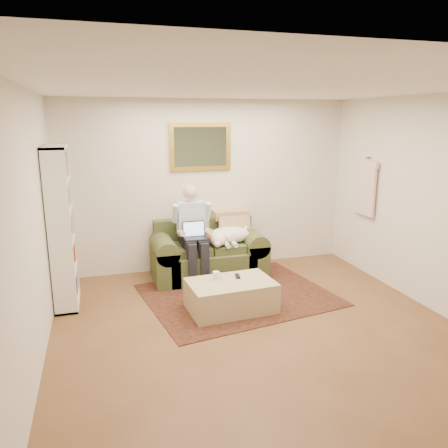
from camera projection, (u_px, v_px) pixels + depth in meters
name	position (u px, v px, depth m)	size (l,w,h in m)	color
room_shell	(256.00, 214.00, 4.73)	(4.51, 5.00, 2.61)	brown
rug	(238.00, 295.00, 5.86)	(2.36, 1.89, 0.01)	black
sofa	(208.00, 258.00, 6.52)	(1.65, 0.84, 0.99)	#424625
seated_man	(194.00, 235.00, 6.22)	(0.54, 0.78, 1.39)	#8CA7D8
laptop	(195.00, 234.00, 6.15)	(0.32, 0.25, 0.23)	black
sleeping_dog	(229.00, 235.00, 6.44)	(0.68, 0.43, 0.25)	white
ottoman	(231.00, 296.00, 5.37)	(1.03, 0.66, 0.38)	tan
coffee_mug	(216.00, 276.00, 5.38)	(0.08, 0.08, 0.10)	white
tv_remote	(238.00, 276.00, 5.48)	(0.05, 0.15, 0.02)	black
bookshelf	(61.00, 227.00, 5.39)	(0.28, 0.80, 2.00)	white
wall_mirror	(200.00, 147.00, 6.54)	(0.94, 0.04, 0.72)	gold
hanging_shirt	(365.00, 185.00, 6.48)	(0.06, 0.52, 0.90)	beige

